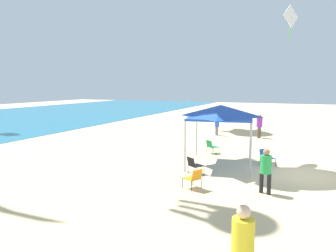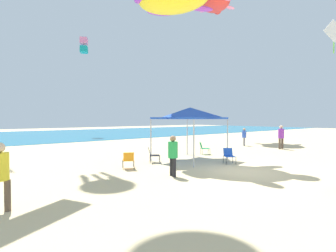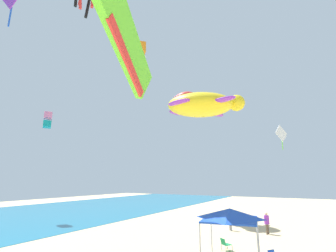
# 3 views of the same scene
# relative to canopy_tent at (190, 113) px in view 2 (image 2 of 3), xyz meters

# --- Properties ---
(ground) EXTENTS (120.00, 120.00, 0.10)m
(ground) POSITION_rel_canopy_tent_xyz_m (-0.44, -3.94, -2.75)
(ground) COLOR #D6BC8C
(ocean_strip) EXTENTS (120.00, 28.48, 0.02)m
(ocean_strip) POSITION_rel_canopy_tent_xyz_m (-0.44, 29.54, -2.69)
(ocean_strip) COLOR teal
(ocean_strip) RESTS_ON ground
(canopy_tent) EXTENTS (3.95, 3.55, 3.05)m
(canopy_tent) POSITION_rel_canopy_tent_xyz_m (0.00, 0.00, 0.00)
(canopy_tent) COLOR #B7B7BC
(canopy_tent) RESTS_ON ground
(folding_chair_left_of_tent) EXTENTS (0.78, 0.81, 0.82)m
(folding_chair_left_of_tent) POSITION_rel_canopy_tent_xyz_m (0.77, -2.17, -2.23)
(folding_chair_left_of_tent) COLOR black
(folding_chair_left_of_tent) RESTS_ON ground
(folding_chair_facing_ocean) EXTENTS (0.75, 0.79, 0.82)m
(folding_chair_facing_ocean) POSITION_rel_canopy_tent_xyz_m (-4.15, 0.01, -2.23)
(folding_chair_facing_ocean) COLOR black
(folding_chair_facing_ocean) RESTS_ON ground
(folding_chair_right_of_tent) EXTENTS (0.81, 0.79, 0.82)m
(folding_chair_right_of_tent) POSITION_rel_canopy_tent_xyz_m (2.38, 1.10, -2.23)
(folding_chair_right_of_tent) COLOR black
(folding_chair_right_of_tent) RESTS_ON ground
(folding_chair_near_cooler) EXTENTS (0.81, 0.78, 0.82)m
(folding_chair_near_cooler) POSITION_rel_canopy_tent_xyz_m (-2.22, 0.65, -2.23)
(folding_chair_near_cooler) COLOR black
(folding_chair_near_cooler) RESTS_ON ground
(person_kite_handler) EXTENTS (0.47, 0.43, 1.80)m
(person_kite_handler) POSITION_rel_canopy_tent_xyz_m (-9.75, -2.83, -1.65)
(person_kite_handler) COLOR brown
(person_kite_handler) RESTS_ON ground
(person_watching_sky) EXTENTS (0.37, 0.37, 1.57)m
(person_watching_sky) POSITION_rel_canopy_tent_xyz_m (9.28, 2.55, -1.79)
(person_watching_sky) COLOR slate
(person_watching_sky) RESTS_ON ground
(person_far_stroller) EXTENTS (0.50, 0.44, 1.87)m
(person_far_stroller) POSITION_rel_canopy_tent_xyz_m (9.35, -0.76, -1.61)
(person_far_stroller) COLOR brown
(person_far_stroller) RESTS_ON ground
(person_by_tent) EXTENTS (0.41, 0.44, 1.71)m
(person_by_tent) POSITION_rel_canopy_tent_xyz_m (-3.60, -2.60, -1.70)
(person_by_tent) COLOR black
(person_by_tent) RESTS_ON ground
(kite_box_pink) EXTENTS (1.41, 1.44, 2.18)m
(kite_box_pink) POSITION_rel_canopy_tent_xyz_m (4.27, 25.47, 10.02)
(kite_box_pink) COLOR pink
(kite_diamond_white) EXTENTS (1.81, 1.16, 3.02)m
(kite_diamond_white) POSITION_rel_canopy_tent_xyz_m (15.48, -2.37, 7.30)
(kite_diamond_white) COLOR white
(kite_turtle_red) EXTENTS (5.33, 5.31, 2.02)m
(kite_turtle_red) POSITION_rel_canopy_tent_xyz_m (13.50, 9.24, 13.05)
(kite_turtle_red) COLOR red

